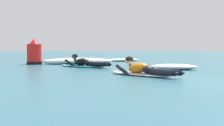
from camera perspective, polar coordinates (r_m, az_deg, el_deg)
ground_plane at (r=17.03m, az=2.19°, el=0.05°), size 120.00×120.00×0.00m
surfer_near at (r=9.07m, az=4.91°, el=-1.20°), size 1.39×2.47×0.53m
surfer_far at (r=13.06m, az=-4.57°, el=-0.11°), size 1.78×2.33×0.55m
whitewater_front at (r=11.78m, az=9.93°, el=-0.64°), size 1.76×1.37×0.19m
whitewater_mid_left at (r=15.65m, az=-5.47°, el=0.29°), size 3.15×1.03×0.27m
whitewater_mid_right at (r=18.72m, az=1.70°, el=0.49°), size 2.01×0.95×0.15m
channel_marker_buoy at (r=15.70m, az=-12.45°, el=1.44°), size 0.67×0.67×1.12m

